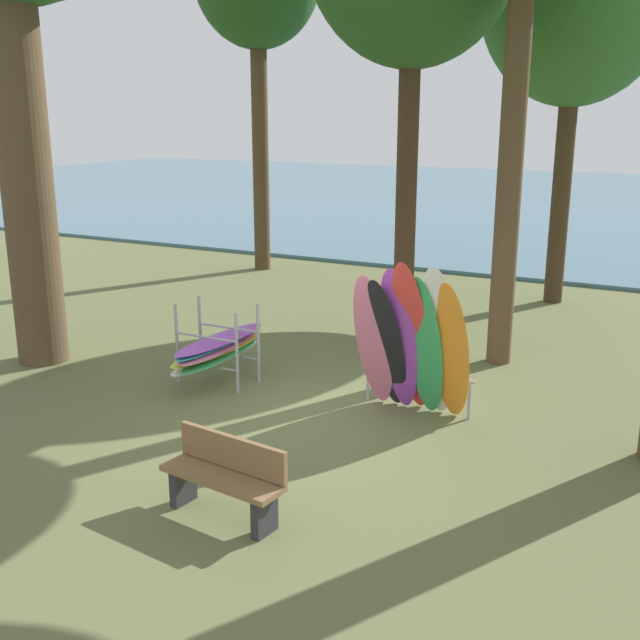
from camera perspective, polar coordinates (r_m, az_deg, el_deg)
The scene contains 5 objects.
ground_plane at distance 10.68m, azimuth -0.83°, elevation -7.28°, with size 80.00×80.00×0.00m, color #60663D.
lake_water at distance 37.43m, azimuth 20.31°, elevation 8.12°, with size 80.00×36.00×0.10m, color #477084.
leaning_board_pile at distance 10.46m, azimuth 6.79°, elevation -1.79°, with size 1.68×0.92×2.26m.
board_storage_rack at distance 11.99m, azimuth -7.56°, elevation -2.06°, with size 1.15×2.13×1.25m.
park_bench at distance 8.15m, azimuth -7.04°, elevation -11.40°, with size 1.44×0.58×0.85m.
Camera 1 is at (4.68, -8.68, 4.09)m, focal length 43.12 mm.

